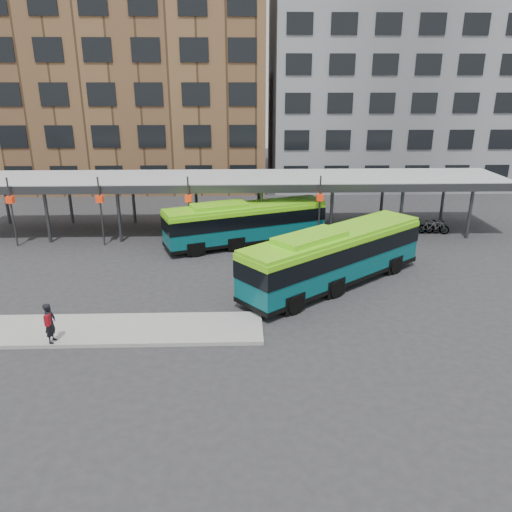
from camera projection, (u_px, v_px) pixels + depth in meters
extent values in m
plane|color=#28282B|center=(231.00, 302.00, 26.02)|extent=(120.00, 120.00, 0.00)
cube|color=gray|center=(111.00, 330.00, 23.00)|extent=(14.00, 3.00, 0.18)
cube|color=#999B9E|center=(233.00, 179.00, 36.90)|extent=(40.00, 6.00, 0.35)
cube|color=#383A3D|center=(232.00, 189.00, 34.13)|extent=(40.00, 0.15, 0.55)
cylinder|color=#383A3D|center=(6.00, 200.00, 39.43)|extent=(0.24, 0.24, 3.80)
cylinder|color=#383A3D|center=(47.00, 216.00, 34.87)|extent=(0.24, 0.24, 3.80)
cylinder|color=#383A3D|center=(70.00, 200.00, 39.58)|extent=(0.24, 0.24, 3.80)
cylinder|color=#383A3D|center=(119.00, 216.00, 35.02)|extent=(0.24, 0.24, 3.80)
cylinder|color=#383A3D|center=(133.00, 199.00, 39.72)|extent=(0.24, 0.24, 3.80)
cylinder|color=#383A3D|center=(190.00, 215.00, 35.17)|extent=(0.24, 0.24, 3.80)
cylinder|color=#383A3D|center=(196.00, 199.00, 39.87)|extent=(0.24, 0.24, 3.80)
cylinder|color=#383A3D|center=(261.00, 215.00, 35.32)|extent=(0.24, 0.24, 3.80)
cylinder|color=#383A3D|center=(259.00, 199.00, 40.02)|extent=(0.24, 0.24, 3.80)
cylinder|color=#383A3D|center=(331.00, 214.00, 35.46)|extent=(0.24, 0.24, 3.80)
cylinder|color=#383A3D|center=(321.00, 198.00, 40.17)|extent=(0.24, 0.24, 3.80)
cylinder|color=#383A3D|center=(401.00, 214.00, 35.61)|extent=(0.24, 0.24, 3.80)
cylinder|color=#383A3D|center=(382.00, 198.00, 40.32)|extent=(0.24, 0.24, 3.80)
cylinder|color=#383A3D|center=(470.00, 213.00, 35.76)|extent=(0.24, 0.24, 3.80)
cylinder|color=#383A3D|center=(443.00, 197.00, 40.46)|extent=(0.24, 0.24, 3.80)
cylinder|color=#383A3D|center=(12.00, 213.00, 33.89)|extent=(0.12, 0.12, 4.80)
cube|color=red|center=(10.00, 200.00, 33.59)|extent=(0.45, 0.45, 0.45)
cylinder|color=#383A3D|center=(101.00, 212.00, 34.07)|extent=(0.12, 0.12, 4.80)
cube|color=red|center=(100.00, 199.00, 33.77)|extent=(0.45, 0.45, 0.45)
cylinder|color=#383A3D|center=(189.00, 211.00, 34.25)|extent=(0.12, 0.12, 4.80)
cube|color=red|center=(188.00, 198.00, 33.94)|extent=(0.45, 0.45, 0.45)
cylinder|color=#383A3D|center=(319.00, 210.00, 34.51)|extent=(0.12, 0.12, 4.80)
cube|color=red|center=(320.00, 197.00, 34.21)|extent=(0.45, 0.45, 0.45)
cube|color=brown|center=(139.00, 78.00, 52.12)|extent=(26.00, 14.00, 22.00)
cube|color=slate|center=(384.00, 88.00, 53.23)|extent=(24.00, 14.00, 20.00)
cube|color=#075157|center=(335.00, 258.00, 27.69)|extent=(11.14, 9.58, 2.54)
cube|color=black|center=(335.00, 249.00, 27.52)|extent=(11.21, 9.66, 0.97)
cube|color=#71D816|center=(336.00, 234.00, 27.23)|extent=(11.07, 9.50, 0.20)
cube|color=#71D816|center=(310.00, 238.00, 25.92)|extent=(4.32, 3.96, 0.36)
cube|color=black|center=(334.00, 277.00, 28.08)|extent=(11.22, 9.66, 0.24)
cylinder|color=black|center=(395.00, 266.00, 29.65)|extent=(0.99, 0.87, 1.02)
cylinder|color=black|center=(362.00, 255.00, 31.43)|extent=(0.99, 0.87, 1.02)
cylinder|color=black|center=(336.00, 289.00, 26.44)|extent=(0.99, 0.87, 1.02)
cylinder|color=black|center=(303.00, 275.00, 28.22)|extent=(0.99, 0.87, 1.02)
cylinder|color=black|center=(295.00, 304.00, 24.58)|extent=(0.99, 0.87, 1.02)
cylinder|color=black|center=(262.00, 289.00, 26.36)|extent=(0.99, 0.87, 1.02)
cube|color=#075157|center=(246.00, 224.00, 34.56)|extent=(11.31, 6.17, 2.34)
cube|color=black|center=(246.00, 217.00, 34.40)|extent=(11.38, 6.24, 0.89)
cube|color=#71D816|center=(245.00, 206.00, 34.13)|extent=(11.28, 6.09, 0.19)
cube|color=#71D816|center=(220.00, 206.00, 33.39)|extent=(4.09, 2.90, 0.33)
cube|color=black|center=(246.00, 238.00, 34.91)|extent=(11.38, 6.25, 0.22)
cylinder|color=black|center=(301.00, 236.00, 35.27)|extent=(0.97, 0.59, 0.93)
cylinder|color=black|center=(287.00, 228.00, 37.25)|extent=(0.97, 0.59, 0.93)
cylinder|color=black|center=(236.00, 245.00, 33.51)|extent=(0.97, 0.59, 0.93)
cylinder|color=black|center=(225.00, 235.00, 35.49)|extent=(0.97, 0.59, 0.93)
cylinder|color=black|center=(196.00, 250.00, 32.49)|extent=(0.97, 0.59, 0.93)
cylinder|color=black|center=(187.00, 240.00, 34.47)|extent=(0.97, 0.59, 0.93)
imported|color=black|center=(50.00, 323.00, 21.47)|extent=(0.45, 0.68, 1.83)
cube|color=maroon|center=(48.00, 320.00, 21.22)|extent=(0.20, 0.35, 0.49)
imported|color=slate|center=(378.00, 225.00, 37.82)|extent=(1.86, 0.76, 0.96)
imported|color=slate|center=(392.00, 227.00, 37.39)|extent=(1.63, 0.47, 0.98)
imported|color=slate|center=(395.00, 226.00, 37.69)|extent=(1.80, 0.74, 0.92)
imported|color=slate|center=(410.00, 227.00, 37.49)|extent=(1.64, 0.75, 0.95)
imported|color=slate|center=(413.00, 227.00, 37.52)|extent=(1.88, 0.75, 0.97)
imported|color=slate|center=(429.00, 227.00, 37.33)|extent=(1.71, 0.65, 1.00)
imported|color=slate|center=(435.00, 225.00, 37.84)|extent=(1.89, 0.85, 0.96)
imported|color=slate|center=(437.00, 227.00, 37.24)|extent=(1.84, 1.03, 1.06)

